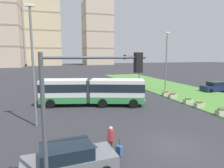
{
  "coord_description": "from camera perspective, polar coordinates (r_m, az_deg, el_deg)",
  "views": [
    {
      "loc": [
        -7.18,
        -10.19,
        5.73
      ],
      "look_at": [
        0.01,
        12.92,
        2.2
      ],
      "focal_mm": 31.57,
      "sensor_mm": 36.0,
      "label": 1
    }
  ],
  "objects": [
    {
      "name": "grass_median",
      "position": [
        28.94,
        26.85,
        -3.95
      ],
      "size": [
        10.0,
        70.0,
        0.08
      ],
      "primitive_type": "cube",
      "color": "#4C8438",
      "rests_on": "ground_plane"
    },
    {
      "name": "apartment_tower_centre",
      "position": [
        127.91,
        -4.3,
        14.44
      ],
      "size": [
        16.94,
        17.92,
        38.87
      ],
      "color": "#C6B299",
      "rests_on": "ground"
    },
    {
      "name": "flower_planter_5",
      "position": [
        29.05,
        15.41,
        -2.52
      ],
      "size": [
        1.1,
        0.56,
        0.74
      ],
      "color": "#B7AD9E",
      "rests_on": "grass_median"
    },
    {
      "name": "streetlight_left",
      "position": [
        16.65,
        -21.95,
        5.99
      ],
      "size": [
        0.7,
        0.28,
        9.57
      ],
      "color": "slate",
      "rests_on": "ground"
    },
    {
      "name": "traffic_light_far_right",
      "position": [
        35.19,
        6.42,
        5.4
      ],
      "size": [
        3.2,
        0.28,
        5.83
      ],
      "color": "#474C51",
      "rests_on": "ground"
    },
    {
      "name": "ground_plane",
      "position": [
        13.72,
        16.95,
        -16.77
      ],
      "size": [
        260.0,
        260.0,
        0.0
      ],
      "primitive_type": "plane",
      "color": "#2D2D33"
    },
    {
      "name": "apartment_tower_westcentre",
      "position": [
        123.87,
        -19.25,
        16.19
      ],
      "size": [
        18.59,
        15.99,
        47.37
      ],
      "color": "beige",
      "rests_on": "ground"
    },
    {
      "name": "pedestrian_crossing",
      "position": [
        11.69,
        -0.37,
        -15.54
      ],
      "size": [
        0.51,
        0.36,
        1.74
      ],
      "color": "#4C4238",
      "rests_on": "ground"
    },
    {
      "name": "car_grey_wagon",
      "position": [
        10.28,
        -12.34,
        -20.87
      ],
      "size": [
        4.52,
        2.27,
        1.58
      ],
      "color": "slate",
      "rests_on": "ground"
    },
    {
      "name": "streetlight_median",
      "position": [
        32.37,
        15.43,
        6.91
      ],
      "size": [
        0.7,
        0.28,
        9.33
      ],
      "color": "slate",
      "rests_on": "ground"
    },
    {
      "name": "flower_planter_3",
      "position": [
        25.28,
        21.23,
        -4.39
      ],
      "size": [
        1.1,
        0.56,
        0.74
      ],
      "color": "#B7AD9E",
      "rests_on": "grass_median"
    },
    {
      "name": "traffic_light_near_left",
      "position": [
        7.45,
        -9.07,
        -4.87
      ],
      "size": [
        4.03,
        0.28,
        5.85
      ],
      "color": "#474C51",
      "rests_on": "ground"
    },
    {
      "name": "rolling_suitcase",
      "position": [
        11.95,
        2.11,
        -18.67
      ],
      "size": [
        0.39,
        0.43,
        0.97
      ],
      "color": "#335693",
      "rests_on": "ground"
    },
    {
      "name": "articulated_bus",
      "position": [
        22.77,
        -5.63,
        -2.05
      ],
      "size": [
        11.96,
        5.85,
        3.0
      ],
      "color": "silver",
      "rests_on": "ground"
    },
    {
      "name": "car_white_van",
      "position": [
        32.12,
        -15.03,
        -0.9
      ],
      "size": [
        4.47,
        2.16,
        1.58
      ],
      "color": "silver",
      "rests_on": "ground"
    },
    {
      "name": "car_navy_sedan",
      "position": [
        35.5,
        27.69,
        -0.72
      ],
      "size": [
        4.43,
        2.09,
        1.58
      ],
      "color": "#19234C",
      "rests_on": "ground"
    },
    {
      "name": "flower_planter_4",
      "position": [
        27.74,
        17.2,
        -3.1
      ],
      "size": [
        1.1,
        0.56,
        0.74
      ],
      "color": "#B7AD9E",
      "rests_on": "grass_median"
    },
    {
      "name": "flower_planter_1",
      "position": [
        21.83,
        29.15,
        -6.84
      ],
      "size": [
        1.1,
        0.56,
        0.74
      ],
      "color": "#B7AD9E",
      "rests_on": "grass_median"
    },
    {
      "name": "flower_planter_2",
      "position": [
        23.9,
        23.99,
        -5.26
      ],
      "size": [
        1.1,
        0.56,
        0.74
      ],
      "color": "#B7AD9E",
      "rests_on": "grass_median"
    }
  ]
}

